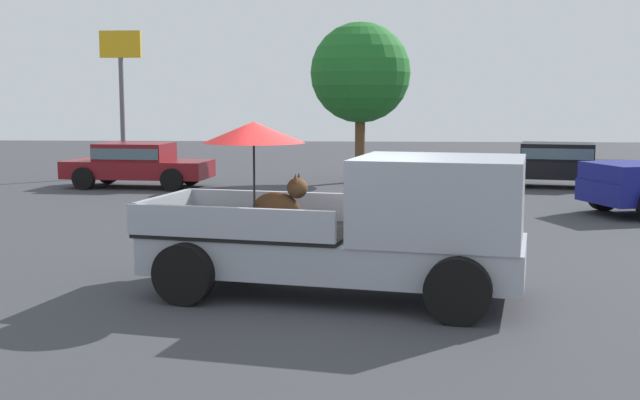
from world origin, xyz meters
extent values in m
plane|color=#38383D|center=(0.00, 0.00, 0.00)|extent=(80.00, 80.00, 0.00)
cylinder|color=black|center=(1.91, 0.60, 0.40)|extent=(0.84, 0.44, 0.80)
cylinder|color=black|center=(1.51, -1.32, 0.40)|extent=(0.84, 0.44, 0.80)
cylinder|color=black|center=(-1.51, 1.32, 0.40)|extent=(0.84, 0.44, 0.80)
cylinder|color=black|center=(-1.91, -0.60, 0.40)|extent=(0.84, 0.44, 0.80)
cube|color=#9EA3AD|center=(0.00, 0.00, 0.57)|extent=(5.26, 2.78, 0.50)
cube|color=#9EA3AD|center=(1.37, -0.28, 1.36)|extent=(2.43, 2.25, 1.08)
cube|color=#4C606B|center=(2.35, -0.49, 1.56)|extent=(0.41, 1.70, 0.64)
cube|color=black|center=(-1.13, 0.23, 0.85)|extent=(3.12, 2.37, 0.06)
cube|color=#9EA3AD|center=(-0.94, 1.13, 1.08)|extent=(2.76, 0.67, 0.40)
cube|color=#9EA3AD|center=(-1.31, -0.67, 1.08)|extent=(2.76, 0.67, 0.40)
cube|color=#9EA3AD|center=(-2.45, 0.51, 1.08)|extent=(0.47, 1.82, 0.40)
ellipsoid|color=#472D19|center=(-0.79, 0.04, 1.14)|extent=(0.73, 0.45, 0.52)
sphere|color=#472D19|center=(-0.49, -0.02, 1.46)|extent=(0.33, 0.33, 0.28)
cone|color=#472D19|center=(-0.48, 0.05, 1.60)|extent=(0.11, 0.11, 0.12)
cone|color=#472D19|center=(-0.51, -0.10, 1.60)|extent=(0.11, 0.11, 0.12)
cylinder|color=black|center=(-1.07, -0.06, 1.49)|extent=(0.04, 0.04, 1.22)
cone|color=red|center=(-1.07, -0.06, 2.20)|extent=(1.61, 1.61, 0.28)
cylinder|color=black|center=(6.06, 8.73, 0.38)|extent=(0.80, 0.47, 0.76)
cylinder|color=black|center=(4.54, 13.42, 0.33)|extent=(0.69, 0.37, 0.66)
cylinder|color=black|center=(4.94, 15.13, 0.33)|extent=(0.69, 0.37, 0.66)
cylinder|color=black|center=(7.16, 12.80, 0.33)|extent=(0.69, 0.37, 0.66)
cylinder|color=black|center=(7.57, 14.51, 0.33)|extent=(0.69, 0.37, 0.66)
cube|color=black|center=(6.05, 13.97, 0.55)|extent=(4.59, 2.70, 0.52)
cube|color=black|center=(6.15, 13.94, 1.05)|extent=(2.41, 2.04, 0.56)
cube|color=#4C606B|center=(6.15, 13.94, 1.05)|extent=(2.37, 2.11, 0.32)
cylinder|color=black|center=(-5.04, 13.88, 0.33)|extent=(0.68, 0.28, 0.66)
cylinder|color=black|center=(-5.20, 12.13, 0.33)|extent=(0.68, 0.28, 0.66)
cylinder|color=black|center=(-7.72, 14.13, 0.33)|extent=(0.68, 0.28, 0.66)
cylinder|color=black|center=(-7.88, 12.38, 0.33)|extent=(0.68, 0.28, 0.66)
cube|color=maroon|center=(-6.46, 13.13, 0.55)|extent=(4.44, 2.15, 0.52)
cube|color=maroon|center=(-6.56, 13.14, 1.05)|extent=(2.24, 1.79, 0.56)
cube|color=#4C606B|center=(-6.56, 13.14, 1.05)|extent=(2.19, 1.86, 0.32)
cylinder|color=#59595B|center=(-7.92, 16.42, 2.01)|extent=(0.16, 0.16, 4.03)
cube|color=gold|center=(-7.92, 16.42, 4.48)|extent=(1.40, 0.12, 0.90)
cylinder|color=brown|center=(0.19, 15.13, 1.18)|extent=(0.32, 0.32, 2.37)
sphere|color=#1E6623|center=(0.19, 15.13, 3.48)|extent=(3.17, 3.17, 3.17)
camera|label=1|loc=(0.44, -10.64, 2.64)|focal=45.18mm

